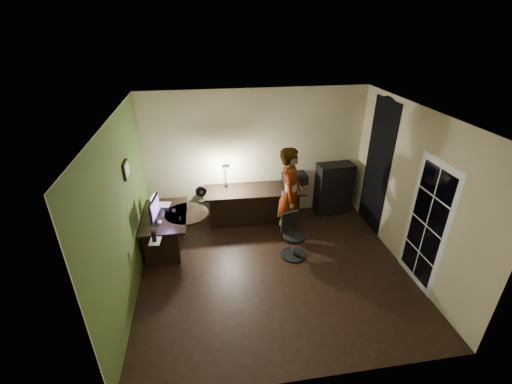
{
  "coord_description": "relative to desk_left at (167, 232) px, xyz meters",
  "views": [
    {
      "loc": [
        -1.03,
        -4.49,
        3.9
      ],
      "look_at": [
        -0.15,
        1.05,
        1.0
      ],
      "focal_mm": 24.0,
      "sensor_mm": 36.0,
      "label": 1
    }
  ],
  "objects": [
    {
      "name": "french_door",
      "position": [
        4.07,
        -1.48,
        0.68
      ],
      "size": [
        0.02,
        0.92,
        2.1
      ],
      "primitive_type": "cube",
      "color": "white",
      "rests_on": "floor"
    },
    {
      "name": "desk_lamp",
      "position": [
        1.18,
        0.9,
        0.69
      ],
      "size": [
        0.15,
        0.27,
        0.58
      ],
      "primitive_type": "cube",
      "rotation": [
        0.0,
        0.0,
        0.05
      ],
      "color": "black",
      "rests_on": "desk_right"
    },
    {
      "name": "wall_left",
      "position": [
        -0.42,
        -0.93,
        0.98
      ],
      "size": [
        0.01,
        4.0,
        2.7
      ],
      "primitive_type": "cube",
      "color": "#BFB388",
      "rests_on": "floor"
    },
    {
      "name": "laptop_stand",
      "position": [
        -0.04,
        0.2,
        0.41
      ],
      "size": [
        0.27,
        0.23,
        0.1
      ],
      "primitive_type": "cube",
      "rotation": [
        0.0,
        0.0,
        0.14
      ],
      "color": "silver",
      "rests_on": "desk_left"
    },
    {
      "name": "green_wall_overlay",
      "position": [
        -0.41,
        -0.93,
        0.98
      ],
      "size": [
        0.0,
        4.0,
        2.7
      ],
      "primitive_type": "cube",
      "color": "#425923",
      "rests_on": "floor"
    },
    {
      "name": "wall_front",
      "position": [
        1.83,
        -2.94,
        0.98
      ],
      "size": [
        4.5,
        0.01,
        2.7
      ],
      "primitive_type": "cube",
      "color": "#BFB388",
      "rests_on": "floor"
    },
    {
      "name": "monitor",
      "position": [
        -0.12,
        -0.26,
        0.53
      ],
      "size": [
        0.17,
        0.53,
        0.34
      ],
      "primitive_type": "cube",
      "rotation": [
        0.0,
        0.0,
        -0.14
      ],
      "color": "black",
      "rests_on": "desk_left"
    },
    {
      "name": "mouse",
      "position": [
        -0.05,
        -0.25,
        0.38
      ],
      "size": [
        0.07,
        0.1,
        0.04
      ],
      "primitive_type": "ellipsoid",
      "rotation": [
        0.0,
        0.0,
        0.07
      ],
      "color": "silver",
      "rests_on": "desk_left"
    },
    {
      "name": "arched_doorway",
      "position": [
        4.07,
        0.22,
        0.93
      ],
      "size": [
        0.01,
        0.9,
        2.6
      ],
      "primitive_type": "cube",
      "color": "black",
      "rests_on": "floor"
    },
    {
      "name": "cabinet",
      "position": [
        3.5,
        0.85,
        0.2
      ],
      "size": [
        0.78,
        0.42,
        1.13
      ],
      "primitive_type": "cube",
      "rotation": [
        0.0,
        0.0,
        0.06
      ],
      "color": "black",
      "rests_on": "floor"
    },
    {
      "name": "headphones",
      "position": [
        2.33,
        0.35,
        0.45
      ],
      "size": [
        0.22,
        0.13,
        0.1
      ],
      "primitive_type": "cube",
      "rotation": [
        0.0,
        0.0,
        0.21
      ],
      "color": "#0A4299",
      "rests_on": "desk_right"
    },
    {
      "name": "office_chair",
      "position": [
        2.26,
        -0.58,
        0.04
      ],
      "size": [
        0.57,
        0.57,
        0.82
      ],
      "primitive_type": "cube",
      "rotation": [
        0.0,
        0.0,
        0.28
      ],
      "color": "black",
      "rests_on": "floor"
    },
    {
      "name": "pen",
      "position": [
        0.28,
        -0.18,
        0.37
      ],
      "size": [
        0.02,
        0.14,
        0.01
      ],
      "primitive_type": "cube",
      "rotation": [
        0.0,
        0.0,
        0.06
      ],
      "color": "black",
      "rests_on": "desk_left"
    },
    {
      "name": "desk_fan",
      "position": [
        0.67,
        0.34,
        0.56
      ],
      "size": [
        0.23,
        0.17,
        0.32
      ],
      "primitive_type": "cube",
      "rotation": [
        0.0,
        0.0,
        0.34
      ],
      "color": "black",
      "rests_on": "desk_right"
    },
    {
      "name": "desk_right",
      "position": [
        1.74,
        0.7,
        0.01
      ],
      "size": [
        2.05,
        0.78,
        0.76
      ],
      "primitive_type": "cube",
      "rotation": [
        0.0,
        0.0,
        -0.03
      ],
      "color": "black",
      "rests_on": "floor"
    },
    {
      "name": "speaker",
      "position": [
        -0.09,
        -0.8,
        0.46
      ],
      "size": [
        0.09,
        0.09,
        0.19
      ],
      "primitive_type": "cylinder",
      "rotation": [
        0.0,
        0.0,
        -0.21
      ],
      "color": "black",
      "rests_on": "desk_left"
    },
    {
      "name": "wall_right",
      "position": [
        4.08,
        -0.93,
        0.98
      ],
      "size": [
        0.01,
        4.0,
        2.7
      ],
      "primitive_type": "cube",
      "color": "#BFB388",
      "rests_on": "floor"
    },
    {
      "name": "ceiling",
      "position": [
        1.83,
        -0.93,
        2.34
      ],
      "size": [
        4.5,
        4.0,
        0.01
      ],
      "primitive_type": "cube",
      "color": "silver",
      "rests_on": "floor"
    },
    {
      "name": "wall_back",
      "position": [
        1.83,
        1.07,
        0.98
      ],
      "size": [
        4.5,
        0.01,
        2.7
      ],
      "primitive_type": "cube",
      "color": "#BFB388",
      "rests_on": "floor"
    },
    {
      "name": "notepad",
      "position": [
        -0.08,
        -0.8,
        0.37
      ],
      "size": [
        0.18,
        0.25,
        0.01
      ],
      "primitive_type": "cube",
      "rotation": [
        0.0,
        0.0,
        -0.08
      ],
      "color": "silver",
      "rests_on": "desk_left"
    },
    {
      "name": "phone",
      "position": [
        0.16,
        0.13,
        0.36
      ],
      "size": [
        0.09,
        0.14,
        0.01
      ],
      "primitive_type": "cube",
      "rotation": [
        0.0,
        0.0,
        0.16
      ],
      "color": "black",
      "rests_on": "desk_left"
    },
    {
      "name": "floor",
      "position": [
        1.83,
        -0.93,
        -0.37
      ],
      "size": [
        4.5,
        4.0,
        0.01
      ],
      "primitive_type": "cube",
      "color": "black",
      "rests_on": "ground"
    },
    {
      "name": "laptop",
      "position": [
        -0.04,
        0.2,
        0.56
      ],
      "size": [
        0.34,
        0.33,
        0.2
      ],
      "primitive_type": "cube",
      "rotation": [
        0.0,
        0.0,
        -0.21
      ],
      "color": "silver",
      "rests_on": "laptop_stand"
    },
    {
      "name": "framed_picture",
      "position": [
        -0.39,
        -0.48,
        1.48
      ],
      "size": [
        0.04,
        0.3,
        0.25
      ],
      "primitive_type": "cube",
      "color": "black",
      "rests_on": "wall_left"
    },
    {
      "name": "person",
      "position": [
        2.32,
        0.07,
        0.56
      ],
      "size": [
        0.62,
        0.76,
        1.85
      ],
      "primitive_type": "imported",
      "rotation": [
        0.0,
        0.0,
        1.27
      ],
      "color": "#D8A88C",
      "rests_on": "floor"
    },
    {
      "name": "printer",
      "position": [
        2.63,
        0.87,
        0.51
      ],
      "size": [
        0.49,
        0.39,
        0.21
      ],
      "primitive_type": "cube",
      "rotation": [
        0.0,
        0.0,
        0.05
      ],
      "color": "black",
      "rests_on": "desk_right"
    },
    {
      "name": "desk_left",
      "position": [
        0.0,
        0.0,
        0.0
      ],
      "size": [
        0.79,
        1.28,
        0.74
      ],
      "primitive_type": "cube",
      "rotation": [
        0.0,
        0.0,
        -0.0
      ],
      "color": "black",
      "rests_on": "floor"
    }
  ]
}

